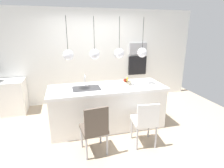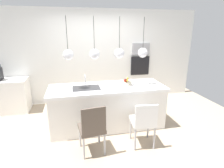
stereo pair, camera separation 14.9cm
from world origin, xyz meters
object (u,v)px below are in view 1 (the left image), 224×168
(microwave, at_px, (138,49))
(oven, at_px, (137,65))
(chair_near, at_px, (95,128))
(fruit_bowl, at_px, (125,82))
(chair_middle, at_px, (145,120))

(microwave, xyz_separation_m, oven, (0.00, 0.00, -0.50))
(chair_near, bearing_deg, oven, 54.46)
(fruit_bowl, relative_size, microwave, 0.50)
(chair_middle, bearing_deg, oven, 71.07)
(microwave, bearing_deg, chair_near, -125.54)
(oven, distance_m, chair_near, 3.05)
(microwave, bearing_deg, oven, 0.00)
(oven, distance_m, chair_middle, 2.62)
(microwave, bearing_deg, fruit_bowl, -120.78)
(oven, bearing_deg, microwave, 0.00)
(fruit_bowl, xyz_separation_m, chair_middle, (0.07, -0.92, -0.45))
(fruit_bowl, relative_size, chair_near, 0.30)
(fruit_bowl, height_order, oven, oven)
(oven, relative_size, chair_near, 0.63)
(fruit_bowl, height_order, microwave, microwave)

